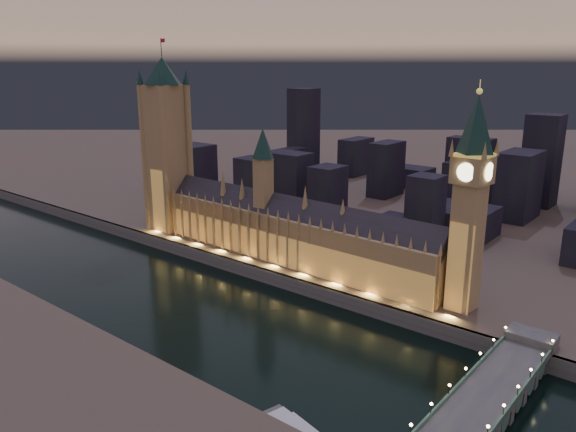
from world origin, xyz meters
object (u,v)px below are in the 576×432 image
Objects in this scene: victoria_tower at (166,137)px; westminster_bridge at (488,400)px; elizabeth_tower at (471,187)px; palace_of_westminster at (287,231)px.

victoria_tower is 272.62m from westminster_bridge.
victoria_tower is 1.21× the size of elizabeth_tower.
palace_of_westminster is 1.54× the size of victoria_tower.
palace_of_westminster is 118.68m from victoria_tower.
victoria_tower is 1.16× the size of westminster_bridge.
victoria_tower is 218.05m from elizabeth_tower.
victoria_tower is (-109.05, 0.18, 46.84)m from palace_of_westminster.
elizabeth_tower is at bearing 0.09° from palace_of_westminster.
westminster_bridge is at bearing -23.92° from palace_of_westminster.
victoria_tower is at bearing 179.90° from palace_of_westminster.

